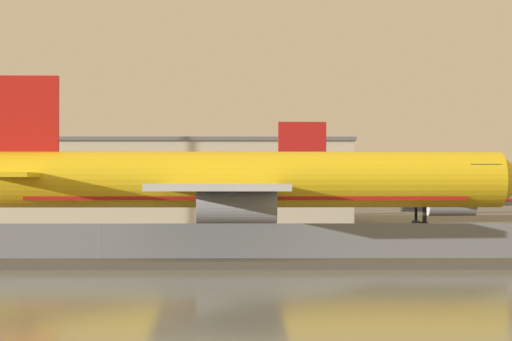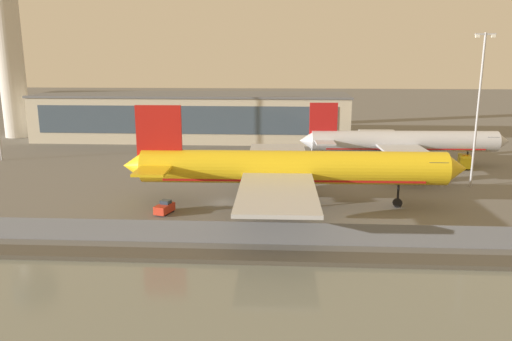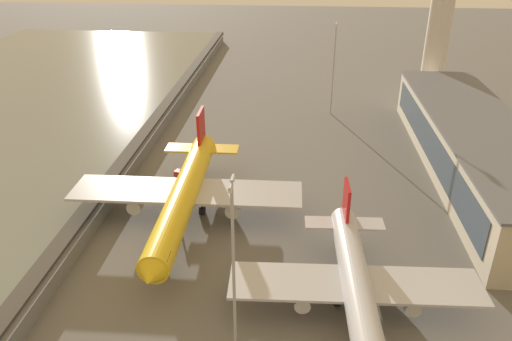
{
  "view_description": "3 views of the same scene",
  "coord_description": "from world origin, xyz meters",
  "px_view_note": "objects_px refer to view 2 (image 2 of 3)",
  "views": [
    {
      "loc": [
        9.87,
        -84.46,
        5.45
      ],
      "look_at": [
        10.84,
        -0.32,
        6.5
      ],
      "focal_mm": 70.0,
      "sensor_mm": 36.0,
      "label": 1
    },
    {
      "loc": [
        8.76,
        -69.91,
        21.35
      ],
      "look_at": [
        4.7,
        1.2,
        4.66
      ],
      "focal_mm": 35.0,
      "sensor_mm": 36.0,
      "label": 2
    },
    {
      "loc": [
        84.78,
        18.05,
        48.37
      ],
      "look_at": [
        -0.7,
        10.74,
        5.52
      ],
      "focal_mm": 35.0,
      "sensor_mm": 36.0,
      "label": 3
    }
  ],
  "objects_px": {
    "passenger_jet_silver": "(401,142)",
    "ops_van": "(465,161)",
    "control_tower": "(7,27)",
    "cargo_jet_yellow": "(288,168)",
    "baggage_tug": "(165,208)",
    "apron_light_mast_apron_east": "(479,104)"
  },
  "relations": [
    {
      "from": "passenger_jet_silver",
      "to": "control_tower",
      "type": "bearing_deg",
      "value": 162.11
    },
    {
      "from": "passenger_jet_silver",
      "to": "ops_van",
      "type": "xyz_separation_m",
      "value": [
        12.15,
        -0.81,
        -3.43
      ]
    },
    {
      "from": "passenger_jet_silver",
      "to": "ops_van",
      "type": "height_order",
      "value": "passenger_jet_silver"
    },
    {
      "from": "ops_van",
      "to": "control_tower",
      "type": "distance_m",
      "value": 112.66
    },
    {
      "from": "passenger_jet_silver",
      "to": "apron_light_mast_apron_east",
      "type": "height_order",
      "value": "apron_light_mast_apron_east"
    },
    {
      "from": "cargo_jet_yellow",
      "to": "ops_van",
      "type": "xyz_separation_m",
      "value": [
        34.26,
        27.13,
        -4.25
      ]
    },
    {
      "from": "baggage_tug",
      "to": "control_tower",
      "type": "bearing_deg",
      "value": 130.86
    },
    {
      "from": "apron_light_mast_apron_east",
      "to": "passenger_jet_silver",
      "type": "bearing_deg",
      "value": 118.14
    },
    {
      "from": "baggage_tug",
      "to": "apron_light_mast_apron_east",
      "type": "xyz_separation_m",
      "value": [
        47.1,
        17.13,
        12.8
      ]
    },
    {
      "from": "baggage_tug",
      "to": "control_tower",
      "type": "distance_m",
      "value": 86.86
    },
    {
      "from": "cargo_jet_yellow",
      "to": "passenger_jet_silver",
      "type": "height_order",
      "value": "cargo_jet_yellow"
    },
    {
      "from": "cargo_jet_yellow",
      "to": "baggage_tug",
      "type": "bearing_deg",
      "value": -165.01
    },
    {
      "from": "ops_van",
      "to": "control_tower",
      "type": "relative_size",
      "value": 0.11
    },
    {
      "from": "baggage_tug",
      "to": "ops_van",
      "type": "height_order",
      "value": "ops_van"
    },
    {
      "from": "cargo_jet_yellow",
      "to": "apron_light_mast_apron_east",
      "type": "bearing_deg",
      "value": 22.62
    },
    {
      "from": "passenger_jet_silver",
      "to": "apron_light_mast_apron_east",
      "type": "bearing_deg",
      "value": -61.86
    },
    {
      "from": "control_tower",
      "to": "cargo_jet_yellow",
      "type": "bearing_deg",
      "value": -39.29
    },
    {
      "from": "baggage_tug",
      "to": "apron_light_mast_apron_east",
      "type": "relative_size",
      "value": 0.14
    },
    {
      "from": "ops_van",
      "to": "apron_light_mast_apron_east",
      "type": "bearing_deg",
      "value": -105.27
    },
    {
      "from": "apron_light_mast_apron_east",
      "to": "control_tower",
      "type": "bearing_deg",
      "value": 155.87
    },
    {
      "from": "control_tower",
      "to": "apron_light_mast_apron_east",
      "type": "relative_size",
      "value": 1.99
    },
    {
      "from": "passenger_jet_silver",
      "to": "control_tower",
      "type": "xyz_separation_m",
      "value": [
        -92.9,
        29.98,
        23.19
      ]
    }
  ]
}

